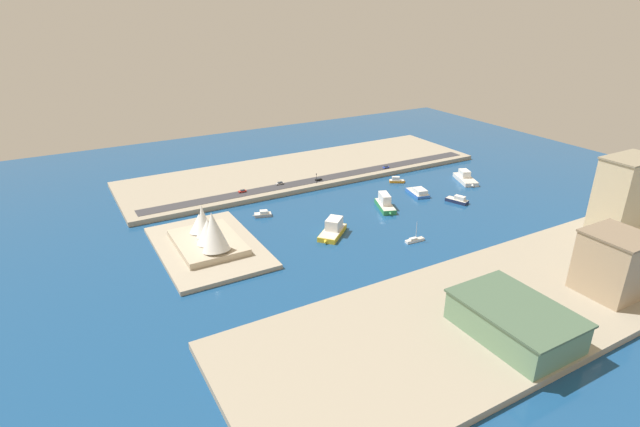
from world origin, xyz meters
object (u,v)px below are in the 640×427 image
at_px(apartment_midrise_tan, 613,263).
at_px(suv_black, 318,179).
at_px(ferry_white_commuter, 465,178).
at_px(yacht_sleek_gray, 263,214).
at_px(sailboat_small_white, 415,240).
at_px(sedan_silver, 280,183).
at_px(traffic_light_waterfront, 316,177).
at_px(ferry_yellow_fast, 333,229).
at_px(patrol_launch_navy, 457,200).
at_px(pickup_red, 242,191).
at_px(catamaran_blue, 418,192).
at_px(opera_landmark, 208,233).
at_px(terminal_long_green, 514,320).
at_px(hatchback_blue, 386,167).
at_px(office_block_beige, 624,197).
at_px(ferry_green_doubledeck, 385,203).
at_px(water_taxi_orange, 397,180).

distance_m(apartment_midrise_tan, suv_black, 171.24).
bearing_deg(ferry_white_commuter, yacht_sleek_gray, 84.84).
xyz_separation_m(sailboat_small_white, sedan_silver, (98.05, 25.41, 2.76)).
bearing_deg(traffic_light_waterfront, ferry_yellow_fast, 157.82).
relative_size(patrol_launch_navy, yacht_sleek_gray, 1.35).
relative_size(ferry_yellow_fast, sedan_silver, 4.05).
xyz_separation_m(pickup_red, traffic_light_waterfront, (-7.93, -45.62, 3.45)).
relative_size(catamaran_blue, patrol_launch_navy, 1.27).
height_order(patrol_launch_navy, opera_landmark, opera_landmark).
bearing_deg(terminal_long_green, opera_landmark, 30.74).
bearing_deg(traffic_light_waterfront, terminal_long_green, 174.51).
distance_m(terminal_long_green, opera_landmark, 133.90).
xyz_separation_m(suv_black, hatchback_blue, (-0.64, -51.96, 0.08)).
height_order(ferry_white_commuter, office_block_beige, office_block_beige).
bearing_deg(ferry_green_doubledeck, pickup_red, 48.64).
xyz_separation_m(water_taxi_orange, sedan_silver, (26.23, 69.84, 2.26)).
bearing_deg(traffic_light_waterfront, office_block_beige, -146.36).
relative_size(terminal_long_green, hatchback_blue, 9.06).
relative_size(terminal_long_green, pickup_red, 8.55).
height_order(catamaran_blue, suv_black, catamaran_blue).
distance_m(office_block_beige, suv_black, 164.23).
relative_size(suv_black, opera_landmark, 0.11).
height_order(patrol_launch_navy, suv_black, suv_black).
bearing_deg(suv_black, sailboat_small_white, -179.26).
bearing_deg(terminal_long_green, ferry_yellow_fast, 5.34).
xyz_separation_m(sailboat_small_white, ferry_yellow_fast, (26.56, 30.17, 1.98)).
distance_m(sailboat_small_white, suv_black, 92.61).
height_order(yacht_sleek_gray, terminal_long_green, terminal_long_green).
relative_size(terminal_long_green, sedan_silver, 7.68).
bearing_deg(water_taxi_orange, apartment_midrise_tan, 175.53).
height_order(patrol_launch_navy, yacht_sleek_gray, patrol_launch_navy).
height_order(apartment_midrise_tan, hatchback_blue, apartment_midrise_tan).
xyz_separation_m(apartment_midrise_tan, pickup_red, (171.45, 83.42, -11.49)).
xyz_separation_m(sailboat_small_white, suv_black, (92.57, 1.20, 2.75)).
height_order(sailboat_small_white, pickup_red, sailboat_small_white).
relative_size(patrol_launch_navy, pickup_red, 3.07).
bearing_deg(apartment_midrise_tan, sedan_silver, 18.65).
bearing_deg(terminal_long_green, office_block_beige, -74.39).
bearing_deg(yacht_sleek_gray, patrol_launch_navy, -109.33).
relative_size(ferry_yellow_fast, suv_black, 4.71).
xyz_separation_m(ferry_white_commuter, catamaran_blue, (-4.15, 42.21, -0.48)).
xyz_separation_m(catamaran_blue, traffic_light_waterfront, (40.74, 47.02, 5.44)).
distance_m(ferry_yellow_fast, sedan_silver, 71.65).
xyz_separation_m(water_taxi_orange, terminal_long_green, (-147.35, 65.06, 7.07)).
relative_size(yacht_sleek_gray, suv_black, 2.38).
xyz_separation_m(terminal_long_green, traffic_light_waterfront, (164.22, -15.79, -1.36)).
xyz_separation_m(ferry_green_doubledeck, office_block_beige, (-87.25, -72.32, 19.41)).
height_order(catamaran_blue, traffic_light_waterfront, traffic_light_waterfront).
height_order(catamaran_blue, apartment_midrise_tan, apartment_midrise_tan).
bearing_deg(ferry_yellow_fast, suv_black, -23.69).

